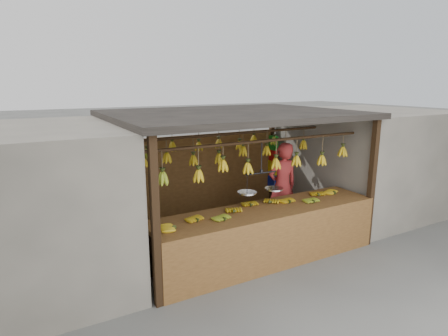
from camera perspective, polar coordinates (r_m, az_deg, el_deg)
ground at (r=7.34m, az=1.16°, el=-10.40°), size 80.00×80.00×0.00m
stall at (r=7.09m, az=-0.11°, el=5.34°), size 4.30×3.30×2.40m
neighbor_left at (r=6.08m, az=-29.70°, el=-5.64°), size 3.00×3.00×2.30m
neighbor_right at (r=9.28m, az=20.77°, el=1.16°), size 3.00×3.00×2.30m
counter at (r=6.13m, az=7.26°, el=-8.07°), size 3.95×0.90×0.96m
hanging_bananas at (r=6.86m, az=1.18°, el=2.11°), size 3.65×2.25×0.39m
balance_scale at (r=6.12m, az=5.64°, el=-3.11°), size 0.81×0.33×0.83m
vendor at (r=7.56m, az=8.89°, el=-2.77°), size 0.68×0.48×1.77m
bag_bundles at (r=9.14m, az=7.43°, el=0.81°), size 0.08×0.26×1.34m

